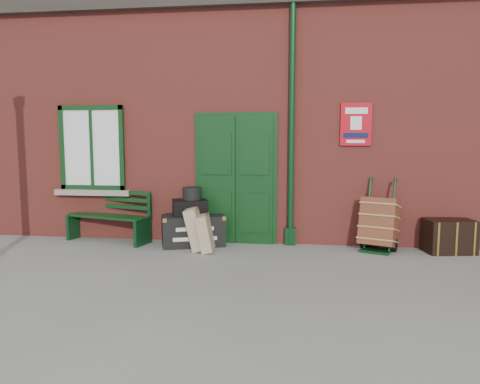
% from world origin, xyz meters
% --- Properties ---
extents(ground, '(80.00, 80.00, 0.00)m').
position_xyz_m(ground, '(0.00, 0.00, 0.00)').
color(ground, gray).
rests_on(ground, ground).
extents(station_building, '(10.30, 4.30, 4.36)m').
position_xyz_m(station_building, '(-0.00, 3.49, 2.16)').
color(station_building, '#A03D33').
rests_on(station_building, ground).
extents(bench, '(1.58, 0.84, 0.93)m').
position_xyz_m(bench, '(-2.53, 1.32, 0.47)').
color(bench, black).
rests_on(bench, ground).
extents(houdini_trunk, '(1.18, 0.89, 0.52)m').
position_xyz_m(houdini_trunk, '(-1.00, 1.19, 0.26)').
color(houdini_trunk, black).
rests_on(houdini_trunk, ground).
extents(strongbox, '(0.68, 0.59, 0.26)m').
position_xyz_m(strongbox, '(-1.05, 1.19, 0.65)').
color(strongbox, black).
rests_on(strongbox, houdini_trunk).
extents(hatbox, '(0.40, 0.40, 0.21)m').
position_xyz_m(hatbox, '(-1.02, 1.22, 0.89)').
color(hatbox, black).
rests_on(hatbox, strongbox).
extents(suitcase_back, '(0.38, 0.51, 0.70)m').
position_xyz_m(suitcase_back, '(-0.88, 0.87, 0.35)').
color(suitcase_back, tan).
rests_on(suitcase_back, ground).
extents(suitcase_front, '(0.31, 0.46, 0.60)m').
position_xyz_m(suitcase_front, '(-0.70, 0.77, 0.30)').
color(suitcase_front, tan).
rests_on(suitcase_front, ground).
extents(porter_trolley, '(0.74, 0.76, 1.15)m').
position_xyz_m(porter_trolley, '(2.09, 1.23, 0.45)').
color(porter_trolley, '#0C3317').
rests_on(porter_trolley, ground).
extents(dark_trunk, '(0.81, 0.61, 0.53)m').
position_xyz_m(dark_trunk, '(3.18, 1.25, 0.27)').
color(dark_trunk, black).
rests_on(dark_trunk, ground).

